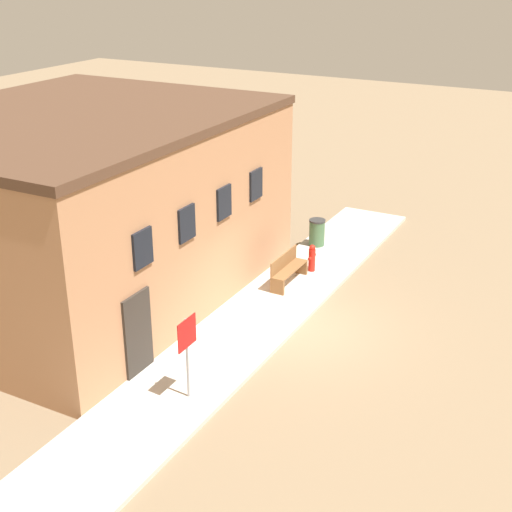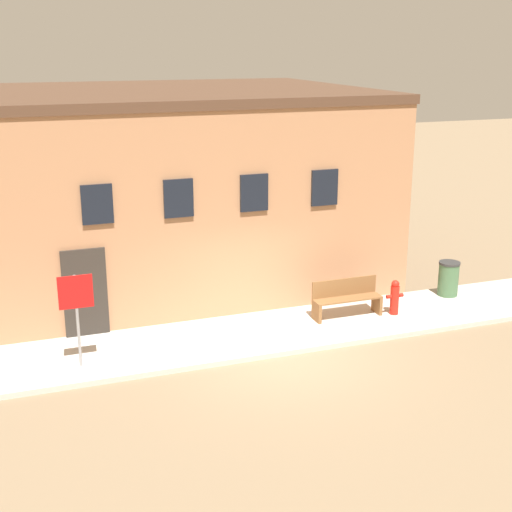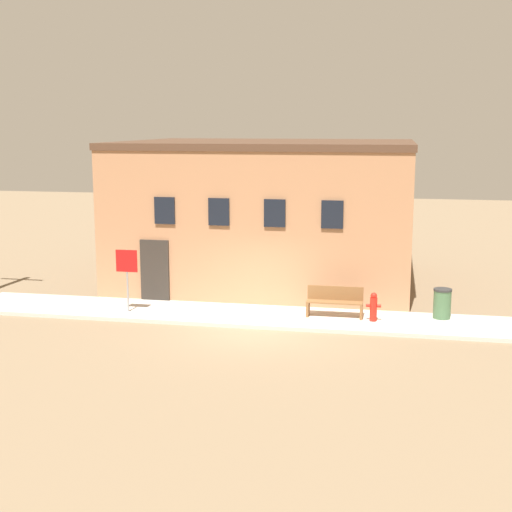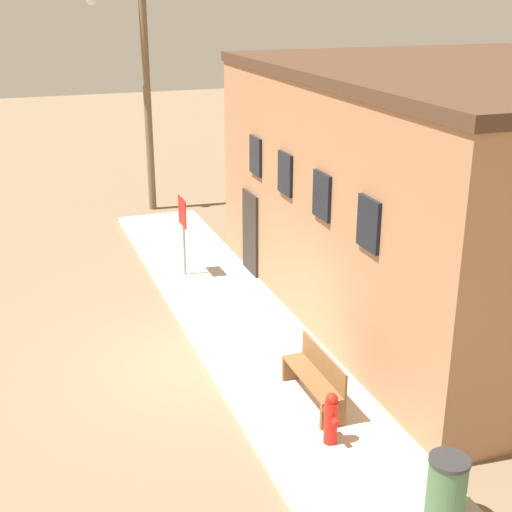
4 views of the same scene
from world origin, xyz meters
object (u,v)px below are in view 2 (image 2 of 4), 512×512
at_px(stop_sign, 76,303).
at_px(bench, 346,298).
at_px(trash_bin, 448,278).
at_px(fire_hydrant, 395,297).

bearing_deg(stop_sign, bench, 5.76).
bearing_deg(trash_bin, bench, -172.21).
bearing_deg(trash_bin, stop_sign, -173.56).
distance_m(fire_hydrant, stop_sign, 7.81).
bearing_deg(fire_hydrant, stop_sign, -177.22).
xyz_separation_m(fire_hydrant, trash_bin, (2.07, 0.73, 0.02)).
xyz_separation_m(fire_hydrant, stop_sign, (-7.74, -0.38, 0.96)).
xyz_separation_m(stop_sign, bench, (6.55, 0.66, -0.94)).
bearing_deg(stop_sign, trash_bin, 6.44).
relative_size(fire_hydrant, stop_sign, 0.44).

